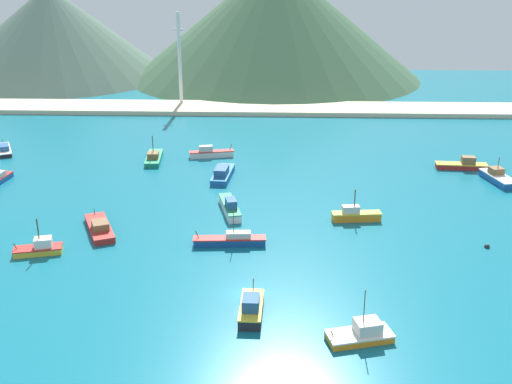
{
  "coord_description": "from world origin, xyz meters",
  "views": [
    {
      "loc": [
        4.09,
        -70.71,
        41.15
      ],
      "look_at": [
        0.28,
        36.71,
        0.2
      ],
      "focal_mm": 43.86,
      "sensor_mm": 36.0,
      "label": 1
    }
  ],
  "objects_px": {
    "fishing_boat_3": "(4,149)",
    "buoy_1": "(487,247)",
    "fishing_boat_1": "(251,308)",
    "fishing_boat_7": "(39,248)",
    "fishing_boat_10": "(498,177)",
    "fishing_boat_6": "(100,228)",
    "fishing_boat_2": "(362,333)",
    "fishing_boat_4": "(355,215)",
    "fishing_boat_8": "(230,207)",
    "fishing_boat_12": "(211,153)",
    "fishing_boat_14": "(222,173)",
    "fishing_boat_11": "(231,240)",
    "radio_tower": "(180,59)",
    "fishing_boat_9": "(463,165)",
    "fishing_boat_0": "(154,158)"
  },
  "relations": [
    {
      "from": "fishing_boat_3",
      "to": "buoy_1",
      "type": "distance_m",
      "value": 102.53
    },
    {
      "from": "fishing_boat_1",
      "to": "fishing_boat_7",
      "type": "relative_size",
      "value": 1.05
    },
    {
      "from": "fishing_boat_3",
      "to": "fishing_boat_10",
      "type": "relative_size",
      "value": 1.01
    },
    {
      "from": "buoy_1",
      "to": "fishing_boat_6",
      "type": "bearing_deg",
      "value": 176.58
    },
    {
      "from": "fishing_boat_2",
      "to": "buoy_1",
      "type": "bearing_deg",
      "value": 48.68
    },
    {
      "from": "fishing_boat_3",
      "to": "fishing_boat_4",
      "type": "relative_size",
      "value": 1.2
    },
    {
      "from": "fishing_boat_8",
      "to": "fishing_boat_12",
      "type": "relative_size",
      "value": 1.11
    },
    {
      "from": "buoy_1",
      "to": "fishing_boat_3",
      "type": "bearing_deg",
      "value": 154.01
    },
    {
      "from": "fishing_boat_4",
      "to": "fishing_boat_7",
      "type": "bearing_deg",
      "value": -163.79
    },
    {
      "from": "fishing_boat_12",
      "to": "fishing_boat_14",
      "type": "relative_size",
      "value": 0.87
    },
    {
      "from": "fishing_boat_11",
      "to": "radio_tower",
      "type": "distance_m",
      "value": 94.53
    },
    {
      "from": "fishing_boat_14",
      "to": "fishing_boat_11",
      "type": "bearing_deg",
      "value": -82.68
    },
    {
      "from": "fishing_boat_1",
      "to": "buoy_1",
      "type": "relative_size",
      "value": 9.42
    },
    {
      "from": "fishing_boat_1",
      "to": "fishing_boat_6",
      "type": "bearing_deg",
      "value": 136.61
    },
    {
      "from": "fishing_boat_7",
      "to": "radio_tower",
      "type": "bearing_deg",
      "value": 85.84
    },
    {
      "from": "fishing_boat_8",
      "to": "fishing_boat_9",
      "type": "distance_m",
      "value": 52.21
    },
    {
      "from": "fishing_boat_6",
      "to": "fishing_boat_11",
      "type": "xyz_separation_m",
      "value": [
        21.13,
        -3.98,
        0.06
      ]
    },
    {
      "from": "fishing_boat_0",
      "to": "fishing_boat_6",
      "type": "distance_m",
      "value": 36.62
    },
    {
      "from": "fishing_boat_3",
      "to": "buoy_1",
      "type": "xyz_separation_m",
      "value": [
        92.16,
        -44.92,
        -0.57
      ]
    },
    {
      "from": "fishing_boat_1",
      "to": "fishing_boat_11",
      "type": "xyz_separation_m",
      "value": [
        -3.9,
        19.69,
        -0.27
      ]
    },
    {
      "from": "fishing_boat_12",
      "to": "buoy_1",
      "type": "distance_m",
      "value": 63.14
    },
    {
      "from": "fishing_boat_3",
      "to": "fishing_boat_10",
      "type": "bearing_deg",
      "value": -8.52
    },
    {
      "from": "fishing_boat_2",
      "to": "fishing_boat_14",
      "type": "relative_size",
      "value": 0.72
    },
    {
      "from": "fishing_boat_10",
      "to": "fishing_boat_11",
      "type": "bearing_deg",
      "value": -148.91
    },
    {
      "from": "fishing_boat_10",
      "to": "fishing_boat_11",
      "type": "xyz_separation_m",
      "value": [
        -49.53,
        -29.87,
        -0.08
      ]
    },
    {
      "from": "fishing_boat_0",
      "to": "fishing_boat_10",
      "type": "xyz_separation_m",
      "value": [
        68.96,
        -10.7,
        0.15
      ]
    },
    {
      "from": "fishing_boat_2",
      "to": "radio_tower",
      "type": "distance_m",
      "value": 122.27
    },
    {
      "from": "fishing_boat_12",
      "to": "radio_tower",
      "type": "distance_m",
      "value": 51.13
    },
    {
      "from": "fishing_boat_9",
      "to": "fishing_boat_10",
      "type": "distance_m",
      "value": 8.96
    },
    {
      "from": "fishing_boat_11",
      "to": "buoy_1",
      "type": "height_order",
      "value": "fishing_boat_11"
    },
    {
      "from": "fishing_boat_2",
      "to": "fishing_boat_10",
      "type": "bearing_deg",
      "value": 58.81
    },
    {
      "from": "fishing_boat_2",
      "to": "fishing_boat_6",
      "type": "relative_size",
      "value": 0.71
    },
    {
      "from": "fishing_boat_12",
      "to": "fishing_boat_10",
      "type": "bearing_deg",
      "value": -13.48
    },
    {
      "from": "fishing_boat_10",
      "to": "fishing_boat_1",
      "type": "bearing_deg",
      "value": -132.64
    },
    {
      "from": "radio_tower",
      "to": "fishing_boat_1",
      "type": "bearing_deg",
      "value": -77.37
    },
    {
      "from": "fishing_boat_3",
      "to": "fishing_boat_11",
      "type": "height_order",
      "value": "fishing_boat_11"
    },
    {
      "from": "fishing_boat_11",
      "to": "fishing_boat_12",
      "type": "height_order",
      "value": "fishing_boat_11"
    },
    {
      "from": "fishing_boat_0",
      "to": "fishing_boat_9",
      "type": "distance_m",
      "value": 64.34
    },
    {
      "from": "buoy_1",
      "to": "radio_tower",
      "type": "height_order",
      "value": "radio_tower"
    },
    {
      "from": "fishing_boat_1",
      "to": "fishing_boat_2",
      "type": "height_order",
      "value": "fishing_boat_2"
    },
    {
      "from": "fishing_boat_3",
      "to": "radio_tower",
      "type": "bearing_deg",
      "value": 54.55
    },
    {
      "from": "fishing_boat_6",
      "to": "fishing_boat_11",
      "type": "height_order",
      "value": "fishing_boat_11"
    },
    {
      "from": "fishing_boat_7",
      "to": "buoy_1",
      "type": "xyz_separation_m",
      "value": [
        66.37,
        4.29,
        -0.71
      ]
    },
    {
      "from": "fishing_boat_0",
      "to": "fishing_boat_10",
      "type": "distance_m",
      "value": 69.79
    },
    {
      "from": "fishing_boat_0",
      "to": "buoy_1",
      "type": "relative_size",
      "value": 13.3
    },
    {
      "from": "fishing_boat_1",
      "to": "fishing_boat_10",
      "type": "relative_size",
      "value": 0.78
    },
    {
      "from": "fishing_boat_8",
      "to": "fishing_boat_3",
      "type": "bearing_deg",
      "value": 148.16
    },
    {
      "from": "fishing_boat_1",
      "to": "fishing_boat_12",
      "type": "relative_size",
      "value": 0.78
    },
    {
      "from": "fishing_boat_4",
      "to": "fishing_boat_10",
      "type": "bearing_deg",
      "value": 33.78
    },
    {
      "from": "fishing_boat_10",
      "to": "buoy_1",
      "type": "xyz_separation_m",
      "value": [
        -11.06,
        -29.45,
        -0.72
      ]
    }
  ]
}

